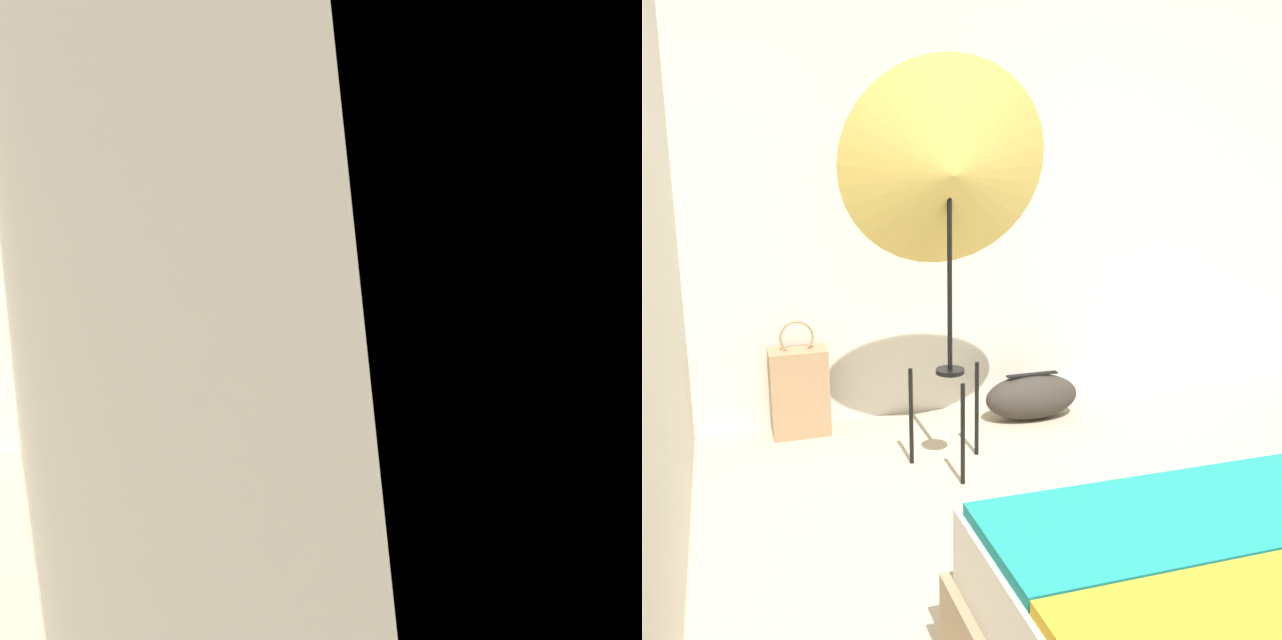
{
  "view_description": "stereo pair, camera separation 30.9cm",
  "coord_description": "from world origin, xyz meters",
  "views": [
    {
      "loc": [
        -1.4,
        -1.3,
        1.48
      ],
      "look_at": [
        -0.18,
        1.45,
        0.74
      ],
      "focal_mm": 42.0,
      "sensor_mm": 36.0,
      "label": 1
    },
    {
      "loc": [
        -1.12,
        -1.41,
        1.48
      ],
      "look_at": [
        -0.18,
        1.45,
        0.74
      ],
      "focal_mm": 42.0,
      "sensor_mm": 36.0,
      "label": 2
    }
  ],
  "objects": [
    {
      "name": "tote_bag",
      "position": [
        -0.79,
        2.25,
        0.23
      ],
      "size": [
        0.29,
        0.17,
        0.6
      ],
      "color": "#9E7A56",
      "rests_on": "ground_plane"
    },
    {
      "name": "duffel_bag",
      "position": [
        0.42,
        2.09,
        0.12
      ],
      "size": [
        0.52,
        0.24,
        0.25
      ],
      "color": "#332D28",
      "rests_on": "ground_plane"
    },
    {
      "name": "wall_back",
      "position": [
        0.0,
        2.4,
        1.3
      ],
      "size": [
        8.0,
        0.05,
        2.6
      ],
      "color": "beige",
      "rests_on": "ground_plane"
    },
    {
      "name": "photo_umbrella",
      "position": [
        -0.18,
        1.64,
        1.33
      ],
      "size": [
        0.92,
        0.4,
        1.81
      ],
      "color": "black",
      "rests_on": "ground_plane"
    }
  ]
}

